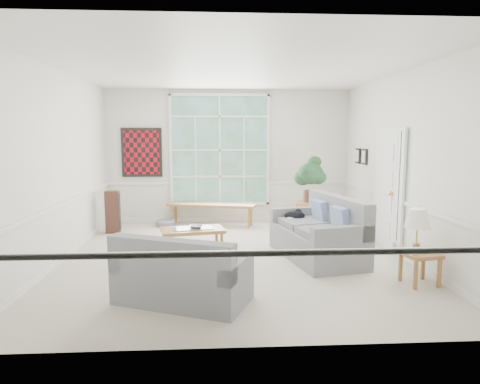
% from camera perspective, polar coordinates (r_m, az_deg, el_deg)
% --- Properties ---
extents(floor, '(5.50, 6.00, 0.01)m').
position_cam_1_polar(floor, '(7.06, -0.73, -8.74)').
color(floor, beige).
rests_on(floor, ground).
extents(ceiling, '(5.50, 6.00, 0.02)m').
position_cam_1_polar(ceiling, '(6.85, -0.77, 16.15)').
color(ceiling, white).
rests_on(ceiling, ground).
extents(wall_back, '(5.50, 0.02, 3.00)m').
position_cam_1_polar(wall_back, '(9.79, -1.54, 4.74)').
color(wall_back, silver).
rests_on(wall_back, ground).
extents(wall_front, '(5.50, 0.02, 3.00)m').
position_cam_1_polar(wall_front, '(3.81, 1.28, 0.45)').
color(wall_front, silver).
rests_on(wall_front, ground).
extents(wall_left, '(0.02, 6.00, 3.00)m').
position_cam_1_polar(wall_left, '(7.21, -23.17, 3.17)').
color(wall_left, silver).
rests_on(wall_left, ground).
extents(wall_right, '(0.02, 6.00, 3.00)m').
position_cam_1_polar(wall_right, '(7.44, 20.96, 3.39)').
color(wall_right, silver).
rests_on(wall_right, ground).
extents(window_back, '(2.30, 0.08, 2.40)m').
position_cam_1_polar(window_back, '(9.74, -2.72, 5.61)').
color(window_back, white).
rests_on(window_back, wall_back).
extents(entry_door, '(0.08, 0.90, 2.10)m').
position_cam_1_polar(entry_door, '(8.01, 18.80, 0.51)').
color(entry_door, white).
rests_on(entry_door, floor).
extents(door_sidelight, '(0.08, 0.26, 1.90)m').
position_cam_1_polar(door_sidelight, '(7.43, 20.65, 0.69)').
color(door_sidelight, white).
rests_on(door_sidelight, wall_right).
extents(wall_art, '(0.90, 0.06, 1.10)m').
position_cam_1_polar(wall_art, '(9.86, -12.97, 5.16)').
color(wall_art, '#5C0914').
rests_on(wall_art, wall_back).
extents(wall_frame_near, '(0.04, 0.26, 0.32)m').
position_cam_1_polar(wall_frame_near, '(9.05, 16.20, 4.54)').
color(wall_frame_near, black).
rests_on(wall_frame_near, wall_right).
extents(wall_frame_far, '(0.04, 0.26, 0.32)m').
position_cam_1_polar(wall_frame_far, '(9.42, 15.39, 4.68)').
color(wall_frame_far, black).
rests_on(wall_frame_far, wall_right).
extents(loveseat_right, '(1.32, 2.00, 1.00)m').
position_cam_1_polar(loveseat_right, '(7.02, 10.19, -4.72)').
color(loveseat_right, gray).
rests_on(loveseat_right, floor).
extents(loveseat_front, '(1.71, 1.32, 0.83)m').
position_cam_1_polar(loveseat_front, '(5.20, -7.64, -9.98)').
color(loveseat_front, gray).
rests_on(loveseat_front, floor).
extents(coffee_table, '(1.15, 0.77, 0.39)m').
position_cam_1_polar(coffee_table, '(7.42, -6.32, -6.36)').
color(coffee_table, '#9F6936').
rests_on(coffee_table, floor).
extents(pewter_bowl, '(0.32, 0.32, 0.07)m').
position_cam_1_polar(pewter_bowl, '(7.37, -5.92, -4.61)').
color(pewter_bowl, '#949499').
rests_on(pewter_bowl, coffee_table).
extents(window_bench, '(2.01, 0.85, 0.46)m').
position_cam_1_polar(window_bench, '(9.58, -3.85, -2.98)').
color(window_bench, '#9F6936').
rests_on(window_bench, floor).
extents(end_table, '(0.76, 0.76, 0.61)m').
position_cam_1_polar(end_table, '(8.98, 9.51, -3.27)').
color(end_table, '#9F6936').
rests_on(end_table, floor).
extents(houseplant, '(0.63, 0.63, 0.96)m').
position_cam_1_polar(houseplant, '(8.91, 9.39, 1.75)').
color(houseplant, '#224929').
rests_on(houseplant, end_table).
extents(side_table, '(0.49, 0.49, 0.44)m').
position_cam_1_polar(side_table, '(6.24, 22.82, -9.37)').
color(side_table, '#9F6936').
rests_on(side_table, floor).
extents(table_lamp, '(0.47, 0.47, 0.59)m').
position_cam_1_polar(table_lamp, '(6.07, 22.54, -4.85)').
color(table_lamp, silver).
rests_on(table_lamp, side_table).
extents(pet_bed, '(0.55, 0.55, 0.13)m').
position_cam_1_polar(pet_bed, '(9.59, -9.89, -4.07)').
color(pet_bed, gray).
rests_on(pet_bed, floor).
extents(floor_speaker, '(0.27, 0.21, 0.86)m').
position_cam_1_polar(floor_speaker, '(9.09, -16.61, -2.55)').
color(floor_speaker, '#40231A').
rests_on(floor_speaker, floor).
extents(cat, '(0.39, 0.30, 0.17)m').
position_cam_1_polar(cat, '(7.54, 7.32, -3.07)').
color(cat, black).
rests_on(cat, loveseat_right).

